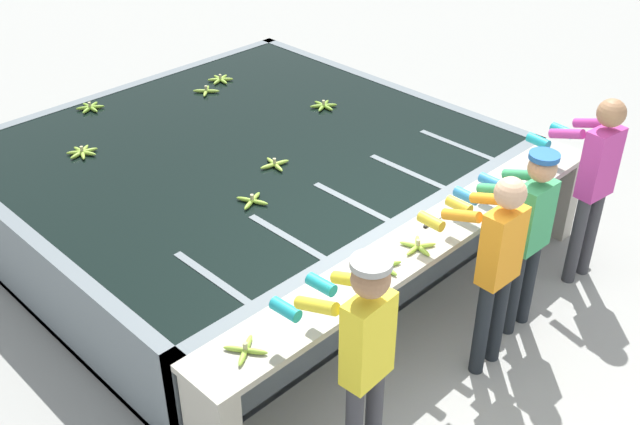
{
  "coord_description": "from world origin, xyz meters",
  "views": [
    {
      "loc": [
        -3.81,
        -2.5,
        4.04
      ],
      "look_at": [
        0.0,
        1.32,
        0.62
      ],
      "focal_mm": 42.0,
      "sensor_mm": 36.0,
      "label": 1
    }
  ],
  "objects_px": {
    "banana_bunch_floating_1": "(82,152)",
    "banana_bunch_ledge_1": "(383,266)",
    "worker_0": "(363,350)",
    "worker_1": "(496,258)",
    "banana_bunch_floating_6": "(206,91)",
    "banana_bunch_floating_2": "(90,107)",
    "banana_bunch_floating_5": "(275,164)",
    "worker_3": "(594,174)",
    "banana_bunch_floating_3": "(252,201)",
    "worker_2": "(527,226)",
    "banana_bunch_floating_4": "(324,106)",
    "banana_bunch_ledge_2": "(245,350)",
    "knife_0": "(433,221)",
    "banana_bunch_floating_0": "(220,79)",
    "banana_bunch_ledge_0": "(418,246)"
  },
  "relations": [
    {
      "from": "banana_bunch_floating_6",
      "to": "banana_bunch_ledge_2",
      "type": "bearing_deg",
      "value": -124.22
    },
    {
      "from": "banana_bunch_floating_1",
      "to": "banana_bunch_floating_5",
      "type": "bearing_deg",
      "value": -52.35
    },
    {
      "from": "worker_1",
      "to": "banana_bunch_floating_1",
      "type": "relative_size",
      "value": 5.8
    },
    {
      "from": "knife_0",
      "to": "worker_2",
      "type": "bearing_deg",
      "value": -57.98
    },
    {
      "from": "worker_0",
      "to": "banana_bunch_floating_5",
      "type": "relative_size",
      "value": 6.01
    },
    {
      "from": "banana_bunch_ledge_2",
      "to": "knife_0",
      "type": "relative_size",
      "value": 0.71
    },
    {
      "from": "worker_1",
      "to": "banana_bunch_floating_3",
      "type": "distance_m",
      "value": 1.98
    },
    {
      "from": "worker_3",
      "to": "banana_bunch_floating_5",
      "type": "bearing_deg",
      "value": 126.68
    },
    {
      "from": "worker_0",
      "to": "banana_bunch_floating_3",
      "type": "bearing_deg",
      "value": 68.14
    },
    {
      "from": "worker_0",
      "to": "banana_bunch_floating_0",
      "type": "bearing_deg",
      "value": 61.97
    },
    {
      "from": "banana_bunch_floating_2",
      "to": "banana_bunch_floating_6",
      "type": "relative_size",
      "value": 1.23
    },
    {
      "from": "worker_0",
      "to": "worker_3",
      "type": "height_order",
      "value": "worker_3"
    },
    {
      "from": "banana_bunch_floating_6",
      "to": "banana_bunch_ledge_0",
      "type": "xyz_separation_m",
      "value": [
        -0.66,
        -3.38,
        0.0
      ]
    },
    {
      "from": "banana_bunch_floating_4",
      "to": "knife_0",
      "type": "xyz_separation_m",
      "value": [
        -0.91,
        -2.1,
        -0.01
      ]
    },
    {
      "from": "banana_bunch_floating_5",
      "to": "banana_bunch_floating_3",
      "type": "bearing_deg",
      "value": -148.69
    },
    {
      "from": "banana_bunch_floating_2",
      "to": "banana_bunch_ledge_2",
      "type": "xyz_separation_m",
      "value": [
        -1.18,
        -3.83,
        0.0
      ]
    },
    {
      "from": "worker_0",
      "to": "worker_1",
      "type": "relative_size",
      "value": 1.03
    },
    {
      "from": "worker_0",
      "to": "banana_bunch_floating_6",
      "type": "distance_m",
      "value": 4.34
    },
    {
      "from": "worker_2",
      "to": "banana_bunch_floating_0",
      "type": "distance_m",
      "value": 3.98
    },
    {
      "from": "banana_bunch_floating_2",
      "to": "banana_bunch_ledge_1",
      "type": "bearing_deg",
      "value": -89.1
    },
    {
      "from": "banana_bunch_ledge_1",
      "to": "banana_bunch_ledge_2",
      "type": "distance_m",
      "value": 1.24
    },
    {
      "from": "worker_3",
      "to": "banana_bunch_ledge_1",
      "type": "height_order",
      "value": "worker_3"
    },
    {
      "from": "banana_bunch_floating_0",
      "to": "knife_0",
      "type": "height_order",
      "value": "banana_bunch_floating_0"
    },
    {
      "from": "banana_bunch_ledge_0",
      "to": "worker_3",
      "type": "bearing_deg",
      "value": -15.5
    },
    {
      "from": "banana_bunch_ledge_1",
      "to": "banana_bunch_ledge_2",
      "type": "height_order",
      "value": "same"
    },
    {
      "from": "worker_0",
      "to": "knife_0",
      "type": "relative_size",
      "value": 4.8
    },
    {
      "from": "worker_1",
      "to": "knife_0",
      "type": "bearing_deg",
      "value": 75.12
    },
    {
      "from": "banana_bunch_floating_6",
      "to": "banana_bunch_ledge_2",
      "type": "relative_size",
      "value": 0.91
    },
    {
      "from": "banana_bunch_floating_4",
      "to": "banana_bunch_floating_5",
      "type": "bearing_deg",
      "value": -154.22
    },
    {
      "from": "worker_1",
      "to": "banana_bunch_ledge_1",
      "type": "bearing_deg",
      "value": 134.69
    },
    {
      "from": "banana_bunch_floating_1",
      "to": "banana_bunch_floating_2",
      "type": "xyz_separation_m",
      "value": [
        0.55,
        0.81,
        0.0
      ]
    },
    {
      "from": "banana_bunch_floating_4",
      "to": "banana_bunch_ledge_1",
      "type": "xyz_separation_m",
      "value": [
        -1.64,
        -2.22,
        0.0
      ]
    },
    {
      "from": "worker_1",
      "to": "banana_bunch_floating_5",
      "type": "height_order",
      "value": "worker_1"
    },
    {
      "from": "worker_1",
      "to": "banana_bunch_floating_2",
      "type": "relative_size",
      "value": 5.81
    },
    {
      "from": "banana_bunch_floating_6",
      "to": "banana_bunch_floating_5",
      "type": "bearing_deg",
      "value": -108.38
    },
    {
      "from": "worker_1",
      "to": "banana_bunch_floating_0",
      "type": "height_order",
      "value": "worker_1"
    },
    {
      "from": "banana_bunch_floating_1",
      "to": "banana_bunch_ledge_1",
      "type": "height_order",
      "value": "banana_bunch_ledge_1"
    },
    {
      "from": "banana_bunch_floating_1",
      "to": "banana_bunch_ledge_0",
      "type": "height_order",
      "value": "banana_bunch_ledge_0"
    },
    {
      "from": "worker_2",
      "to": "banana_bunch_ledge_0",
      "type": "bearing_deg",
      "value": 148.57
    },
    {
      "from": "banana_bunch_floating_6",
      "to": "knife_0",
      "type": "relative_size",
      "value": 0.65
    },
    {
      "from": "worker_1",
      "to": "banana_bunch_floating_6",
      "type": "height_order",
      "value": "worker_1"
    },
    {
      "from": "worker_2",
      "to": "banana_bunch_floating_1",
      "type": "xyz_separation_m",
      "value": [
        -1.71,
        3.51,
        -0.05
      ]
    },
    {
      "from": "worker_3",
      "to": "banana_bunch_floating_0",
      "type": "bearing_deg",
      "value": 100.3
    },
    {
      "from": "worker_1",
      "to": "banana_bunch_ledge_0",
      "type": "distance_m",
      "value": 0.57
    },
    {
      "from": "worker_3",
      "to": "banana_bunch_floating_5",
      "type": "distance_m",
      "value": 2.67
    },
    {
      "from": "worker_2",
      "to": "banana_bunch_floating_4",
      "type": "xyz_separation_m",
      "value": [
        0.54,
        2.69,
        -0.05
      ]
    },
    {
      "from": "banana_bunch_floating_2",
      "to": "banana_bunch_floating_3",
      "type": "bearing_deg",
      "value": -90.4
    },
    {
      "from": "banana_bunch_floating_4",
      "to": "banana_bunch_ledge_2",
      "type": "xyz_separation_m",
      "value": [
        -2.88,
        -2.19,
        0.0
      ]
    },
    {
      "from": "banana_bunch_floating_0",
      "to": "banana_bunch_floating_2",
      "type": "distance_m",
      "value": 1.43
    },
    {
      "from": "banana_bunch_floating_3",
      "to": "banana_bunch_ledge_0",
      "type": "xyz_separation_m",
      "value": [
        0.44,
        -1.35,
        0.0
      ]
    }
  ]
}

